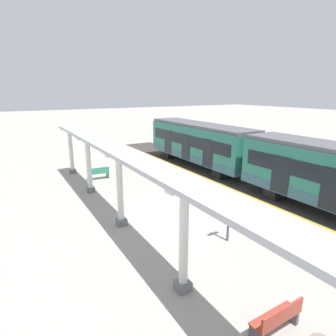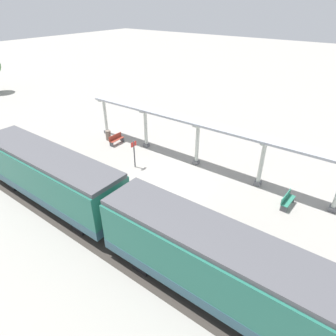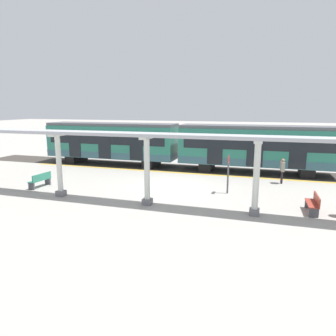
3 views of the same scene
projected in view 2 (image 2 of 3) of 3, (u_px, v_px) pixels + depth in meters
ground_plane at (166, 184)px, 20.22m from camera, size 176.00×176.00×0.00m
tactile_edge_strip at (127, 213)px, 17.45m from camera, size 0.35×26.02×0.01m
trackbed at (106, 229)px, 16.22m from camera, size 3.20×38.02×0.01m
train_near_carriage at (220, 267)px, 11.71m from camera, size 2.65×11.11×3.48m
train_far_carriage at (50, 176)px, 17.67m from camera, size 2.65×11.11×3.48m
canopy_pillar_second at (261, 164)px, 19.23m from camera, size 1.10×0.44×3.40m
canopy_pillar_third at (197, 144)px, 21.81m from camera, size 1.10×0.44×3.40m
canopy_pillar_fourth at (146, 128)px, 24.43m from camera, size 1.10×0.44×3.40m
canopy_pillar_fifth at (105, 116)px, 26.98m from camera, size 1.10×0.44×3.40m
canopy_beam at (197, 122)px, 20.99m from camera, size 1.20×20.79×0.16m
bench_near_end at (287, 200)px, 17.87m from camera, size 1.52×0.52×0.86m
bench_mid_platform at (116, 139)px, 25.61m from camera, size 1.50×0.45×0.86m
trash_bin at (108, 135)px, 26.32m from camera, size 0.48×0.48×0.90m
platform_info_sign at (134, 152)px, 21.60m from camera, size 0.56×0.10×2.20m
passenger_waiting_near_edge at (73, 161)px, 21.01m from camera, size 0.49×0.27×1.60m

